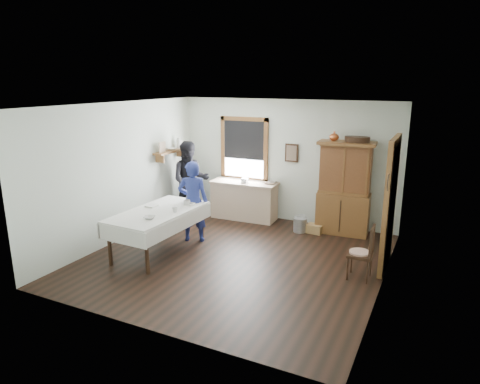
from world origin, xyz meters
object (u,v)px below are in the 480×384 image
Objects in this scene: spindle_chair at (360,252)px; woman_blue at (193,204)px; work_counter at (244,200)px; wicker_basket at (315,229)px; dining_table at (159,231)px; china_hutch at (344,188)px; figure_dark at (190,183)px; pail at (300,225)px.

woman_blue is (-3.28, 0.28, 0.29)m from spindle_chair.
wicker_basket is (1.75, -0.25, -0.34)m from work_counter.
spindle_chair is 0.61× the size of woman_blue.
dining_table is at bearing -105.50° from work_counter.
work_counter is 0.79× the size of china_hutch.
work_counter is 4.78× the size of wicker_basket.
figure_dark reaches higher than work_counter.
wicker_basket is (0.30, 0.05, -0.06)m from pail.
spindle_chair is 0.55× the size of figure_dark.
china_hutch is 0.97× the size of dining_table.
woman_blue is at bearing -102.53° from work_counter.
woman_blue is at bearing -141.29° from pail.
china_hutch is 1.16× the size of figure_dark.
figure_dark is (-2.87, -0.25, 0.73)m from wicker_basket.
china_hutch is at bearing -2.09° from work_counter.
work_counter is 5.04× the size of pail.
china_hutch is 1.29× the size of woman_blue.
china_hutch is 1.18m from pail.
work_counter reaches higher than wicker_basket.
china_hutch is 3.41m from figure_dark.
woman_blue reaches higher than work_counter.
work_counter reaches higher than pail.
work_counter is at bearing -6.94° from figure_dark.
figure_dark is at bearing -175.08° from wicker_basket.
china_hutch reaches higher than spindle_chair.
dining_table is (-0.57, -2.47, -0.04)m from work_counter.
figure_dark reaches higher than dining_table.
woman_blue reaches higher than dining_table.
spindle_chair is 2.86× the size of wicker_basket.
woman_blue reaches higher than pail.
spindle_chair is 3.31m from woman_blue.
work_counter is at bearing 176.68° from china_hutch.
figure_dark is (-4.10, 1.48, 0.37)m from spindle_chair.
work_counter is 1.80m from wicker_basket.
dining_table is 3.58m from spindle_chair.
dining_table reaches higher than wicker_basket.
pail is at bearing -162.21° from china_hutch.
dining_table is 2.97m from pail.
work_counter is 1.50m from pail.
spindle_chair is (2.98, -1.98, 0.02)m from work_counter.
work_counter is at bearing 168.29° from pail.
spindle_chair is at bearing -47.53° from pail.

